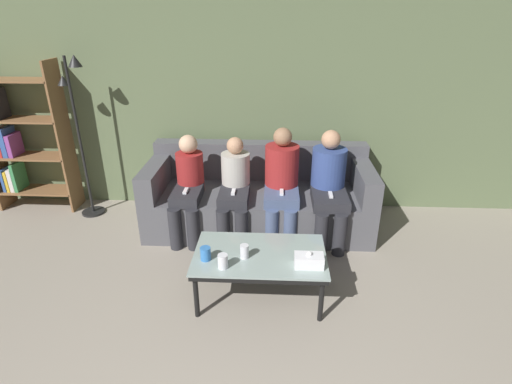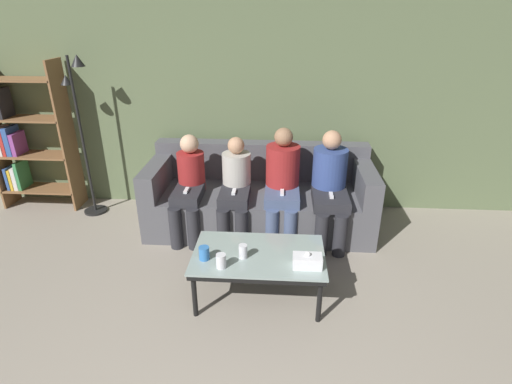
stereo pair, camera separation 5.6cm
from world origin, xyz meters
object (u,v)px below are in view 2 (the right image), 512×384
tissue_box (307,261)px  cup_near_right (204,253)px  cup_near_left (221,261)px  bookshelf (21,138)px  cup_far_center (243,251)px  seated_person_left_end (189,185)px  seated_person_right_end (330,184)px  standing_lamp (81,121)px  couch (260,198)px  seated_person_mid_left (235,187)px  seated_person_mid_right (282,181)px  coffee_table (259,258)px

tissue_box → cup_near_right: bearing=176.4°
cup_near_left → bookshelf: bearing=145.6°
cup_far_center → tissue_box: tissue_box is taller
seated_person_left_end → tissue_box: bearing=-45.0°
tissue_box → bookshelf: (-3.22, 1.71, 0.38)m
seated_person_right_end → standing_lamp: bearing=171.7°
cup_near_left → standing_lamp: (-1.75, 1.62, 0.62)m
couch → bookshelf: 2.85m
seated_person_left_end → seated_person_mid_left: size_ratio=1.02×
tissue_box → seated_person_mid_left: size_ratio=0.21×
cup_near_right → seated_person_right_end: 1.57m
couch → seated_person_right_end: (0.72, -0.22, 0.29)m
cup_far_center → seated_person_mid_right: seated_person_mid_right is taller
coffee_table → standing_lamp: 2.57m
cup_far_center → tissue_box: (0.50, -0.09, -0.00)m
couch → seated_person_mid_right: 0.43m
tissue_box → seated_person_left_end: (-1.16, 1.16, 0.09)m
cup_near_right → tissue_box: size_ratio=0.49×
cup_far_center → coffee_table: bearing=28.8°
cup_near_left → cup_far_center: 0.21m
seated_person_right_end → coffee_table: bearing=-122.6°
coffee_table → cup_near_right: bearing=-165.7°
coffee_table → seated_person_left_end: bearing=127.8°
seated_person_right_end → seated_person_left_end: bearing=-179.0°
seated_person_mid_right → tissue_box: bearing=-80.5°
tissue_box → seated_person_mid_right: (-0.20, 1.20, 0.15)m
coffee_table → cup_far_center: size_ratio=9.37×
couch → seated_person_mid_left: seated_person_mid_left is taller
standing_lamp → seated_person_mid_left: standing_lamp is taller
cup_near_left → couch: bearing=81.8°
tissue_box → bookshelf: 3.66m
seated_person_mid_left → seated_person_mid_right: seated_person_mid_right is taller
cup_near_right → cup_far_center: cup_far_center is taller
couch → tissue_box: 1.48m
cup_near_right → bookshelf: bearing=145.5°
cup_near_left → cup_far_center: bearing=43.1°
seated_person_mid_left → bookshelf: bearing=167.7°
bookshelf → seated_person_right_end: (3.50, -0.53, -0.24)m
couch → standing_lamp: (-1.96, 0.17, 0.79)m
cup_near_left → seated_person_right_end: size_ratio=0.10×
cup_near_left → seated_person_mid_right: 1.34m
cup_far_center → seated_person_mid_right: 1.16m
coffee_table → cup_near_right: 0.44m
standing_lamp → seated_person_left_end: 1.41m
couch → seated_person_mid_left: bearing=-134.7°
cup_far_center → standing_lamp: bearing=142.1°
standing_lamp → seated_person_mid_left: 1.85m
coffee_table → seated_person_right_end: seated_person_right_end is taller
coffee_table → tissue_box: size_ratio=4.80×
standing_lamp → seated_person_mid_right: bearing=-9.6°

